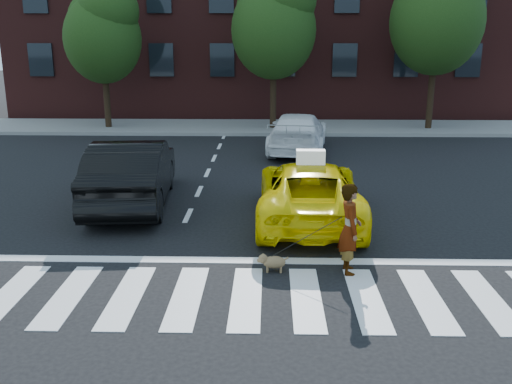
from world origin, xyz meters
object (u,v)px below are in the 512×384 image
Objects in this scene: tree_left at (103,29)px; white_suv at (298,133)px; dog at (272,262)px; tree_mid at (274,19)px; tree_right at (439,9)px; taxi at (309,191)px; woman at (350,229)px; black_sedan at (132,172)px.

tree_left is 10.31m from white_suv.
tree_mid is at bearing 90.79° from dog.
tree_right is at bearing 67.09° from dog.
white_suv reaches higher than taxi.
woman is at bearing -61.03° from tree_left.
black_sedan is at bearing 63.45° from white_suv.
tree_right reaches higher than tree_mid.
tree_mid is 0.92× the size of tree_right.
black_sedan is (-3.67, -11.66, -4.01)m from tree_mid.
black_sedan is (3.83, -11.66, -3.60)m from tree_left.
tree_left is at bearing 116.11° from dog.
tree_right is 1.50× the size of black_sedan.
woman is (4.97, -4.24, 0.00)m from black_sedan.
white_suv is (0.87, -4.74, -4.14)m from tree_mid.
taxi is 8.07m from white_suv.
tree_mid is 12.08× the size of dog.
tree_left is 14.52m from tree_right.
white_suv is at bearing -79.65° from tree_mid.
taxi is 3.13m from woman.
dog is (-1.41, -0.01, -0.65)m from woman.
tree_mid reaches higher than woman.
black_sedan reaches higher than taxi.
tree_mid is 16.57m from dog.
dog is (7.39, -15.90, -4.24)m from tree_left.
taxi is at bearing 160.26° from black_sedan.
dog is at bearing 91.75° from white_suv.
white_suv is (-6.13, -4.74, -4.55)m from tree_right.
dog is at bearing -65.07° from tree_left.
taxi is at bearing -57.18° from tree_left.
woman is at bearing -85.33° from tree_mid.
tree_left reaches higher than white_suv.
black_sedan is 3.03× the size of woman.
tree_left is 1.32× the size of white_suv.
tree_mid is 13.49m from taxi.
tree_mid is 1.41× the size of taxi.
woman is at bearing 1.45° from dog.
tree_left is 18.52m from woman.
tree_left is at bearing 26.55° from woman.
black_sedan reaches higher than dog.
tree_mid is 6.35m from white_suv.
taxi is 8.57× the size of dog.
tree_right reaches higher than black_sedan.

